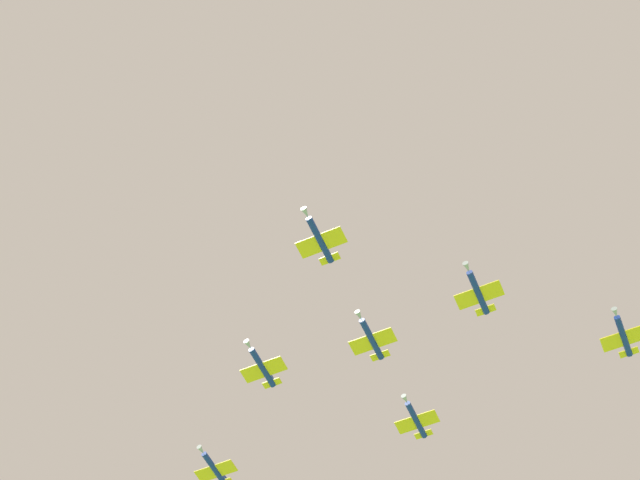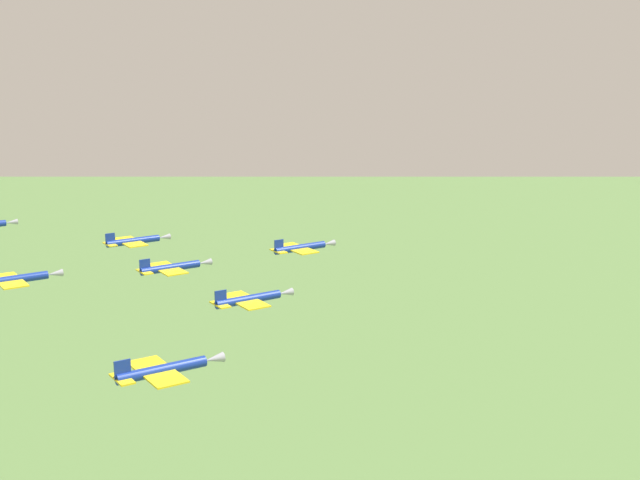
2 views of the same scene
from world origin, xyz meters
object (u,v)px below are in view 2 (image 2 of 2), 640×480
(jet_starboard_inner, at_px, (250,299))
(jet_port_trail, at_px, (15,279))
(jet_center_rear, at_px, (164,370))
(jet_lead, at_px, (301,248))
(jet_port_outer, at_px, (172,267))
(jet_port_inner, at_px, (134,241))

(jet_starboard_inner, distance_m, jet_port_trail, 30.04)
(jet_center_rear, bearing_deg, jet_lead, 135.00)
(jet_port_outer, bearing_deg, jet_center_rear, -24.23)
(jet_lead, height_order, jet_port_inner, jet_lead)
(jet_port_outer, xyz_separation_m, jet_port_trail, (-16.51, 13.18, 1.48))
(jet_center_rear, relative_size, jet_port_trail, 1.00)
(jet_port_inner, bearing_deg, jet_starboard_inner, 0.00)
(jet_port_inner, distance_m, jet_port_trail, 30.05)
(jet_lead, bearing_deg, jet_port_trail, -90.00)
(jet_port_inner, xyz_separation_m, jet_port_trail, (-29.99, -0.62, 1.68))
(jet_lead, distance_m, jet_port_inner, 27.16)
(jet_starboard_inner, distance_m, jet_port_outer, 19.30)
(jet_port_outer, bearing_deg, jet_port_inner, 174.29)
(jet_lead, distance_m, jet_center_rear, 54.34)
(jet_port_trail, bearing_deg, jet_port_outer, 90.00)
(jet_center_rear, bearing_deg, jet_port_trail, -174.29)
(jet_lead, relative_size, jet_starboard_inner, 1.00)
(jet_port_inner, bearing_deg, jet_lead, 45.00)
(jet_port_outer, bearing_deg, jet_starboard_inner, 5.71)
(jet_port_inner, relative_size, jet_center_rear, 1.00)
(jet_port_inner, relative_size, jet_port_trail, 1.00)
(jet_lead, height_order, jet_port_outer, jet_lead)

